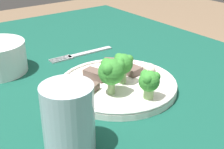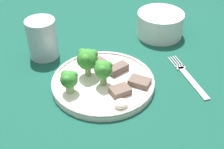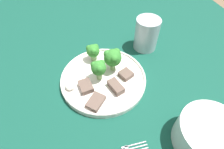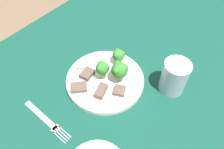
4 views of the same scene
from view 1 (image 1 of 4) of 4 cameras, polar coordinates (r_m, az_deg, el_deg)
name	(u,v)px [view 1 (image 1 of 4)]	position (r m, az deg, el deg)	size (l,w,h in m)	color
dinner_plate	(117,85)	(0.64, 1.01, -1.90)	(0.24, 0.24, 0.02)	white
fork	(82,54)	(0.81, -5.44, 3.76)	(0.02, 0.18, 0.00)	#B2B2B7
drinking_glass	(69,122)	(0.46, -7.92, -8.55)	(0.08, 0.08, 0.10)	#B2C1CC
broccoli_floret_near_rim_left	(111,71)	(0.58, -0.14, 0.59)	(0.05, 0.05, 0.07)	#7FA866
broccoli_floret_center_left	(123,64)	(0.62, 1.96, 1.96)	(0.04, 0.04, 0.06)	#7FA866
broccoli_floret_back_left	(149,81)	(0.57, 6.81, -1.26)	(0.04, 0.04, 0.05)	#7FA866
meat_slice_front_slice	(88,87)	(0.61, -4.37, -2.31)	(0.04, 0.04, 0.01)	brown
meat_slice_middle_slice	(110,64)	(0.71, -0.28, 1.91)	(0.06, 0.06, 0.01)	brown
meat_slice_rear_slice	(95,75)	(0.65, -3.05, -0.01)	(0.05, 0.04, 0.02)	brown
meat_slice_edge_slice	(131,70)	(0.68, 3.46, 0.85)	(0.05, 0.04, 0.02)	brown
sauce_dollop	(149,67)	(0.69, 6.74, 1.33)	(0.03, 0.03, 0.02)	silver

